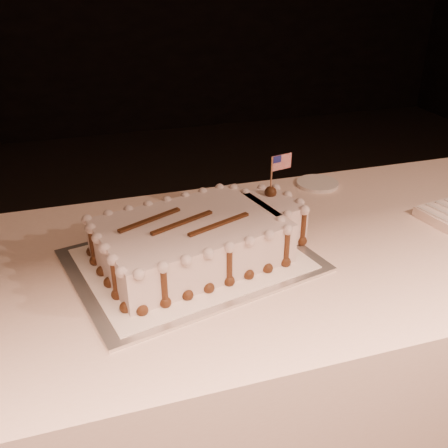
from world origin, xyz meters
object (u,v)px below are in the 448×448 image
object	(u,v)px
sheet_cake	(202,237)
side_plate	(317,184)
cake_board	(191,260)
banquet_table	(281,359)

from	to	relation	value
sheet_cake	side_plate	distance (m)	0.56
cake_board	side_plate	bearing A→B (deg)	20.22
sheet_cake	banquet_table	bearing A→B (deg)	-1.65
sheet_cake	side_plate	xyz separation A→B (m)	(0.46, 0.31, -0.05)
cake_board	sheet_cake	world-z (taller)	sheet_cake
banquet_table	cake_board	distance (m)	0.45
cake_board	sheet_cake	xyz separation A→B (m)	(0.03, 0.01, 0.05)
banquet_table	side_plate	size ratio (longest dim) A/B	18.39
sheet_cake	side_plate	bearing A→B (deg)	34.24
cake_board	sheet_cake	size ratio (longest dim) A/B	1.02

